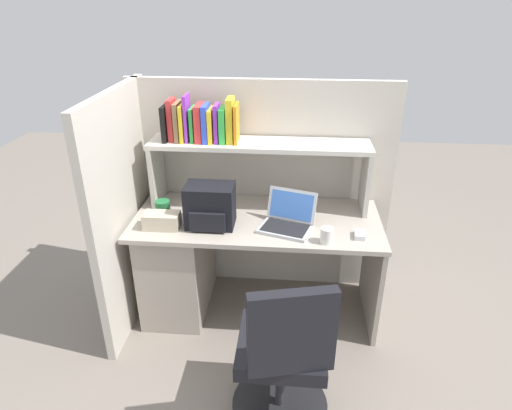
# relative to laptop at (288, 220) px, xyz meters

# --- Properties ---
(ground_plane) EXTENTS (8.00, 8.00, 0.00)m
(ground_plane) POSITION_rel_laptop_xyz_m (-0.20, 0.10, -0.78)
(ground_plane) COLOR slate
(desk) EXTENTS (1.60, 0.70, 0.73)m
(desk) POSITION_rel_laptop_xyz_m (-0.59, 0.10, -0.38)
(desk) COLOR #AAA093
(desk) RESTS_ON ground_plane
(cubicle_partition_rear) EXTENTS (1.84, 0.05, 1.55)m
(cubicle_partition_rear) POSITION_rel_laptop_xyz_m (-0.20, 0.48, -0.01)
(cubicle_partition_rear) COLOR #BCB5A8
(cubicle_partition_rear) RESTS_ON ground_plane
(cubicle_partition_left) EXTENTS (0.05, 1.06, 1.55)m
(cubicle_partition_left) POSITION_rel_laptop_xyz_m (-1.05, 0.05, -0.01)
(cubicle_partition_left) COLOR #BCB5A8
(cubicle_partition_left) RESTS_ON ground_plane
(overhead_hutch) EXTENTS (1.44, 0.28, 0.45)m
(overhead_hutch) POSITION_rel_laptop_xyz_m (-0.20, 0.30, 0.30)
(overhead_hutch) COLOR #BCB7AC
(overhead_hutch) RESTS_ON desk
(reference_books_on_shelf) EXTENTS (0.48, 0.19, 0.30)m
(reference_books_on_shelf) POSITION_rel_laptop_xyz_m (-0.58, 0.30, 0.52)
(reference_books_on_shelf) COLOR black
(reference_books_on_shelf) RESTS_ON overhead_hutch
(laptop) EXTENTS (0.37, 0.34, 0.22)m
(laptop) POSITION_rel_laptop_xyz_m (0.00, 0.00, 0.00)
(laptop) COLOR #B7BABF
(laptop) RESTS_ON desk
(backpack) EXTENTS (0.30, 0.22, 0.27)m
(backpack) POSITION_rel_laptop_xyz_m (-0.48, -0.01, 0.08)
(backpack) COLOR black
(backpack) RESTS_ON desk
(computer_mouse) EXTENTS (0.07, 0.11, 0.03)m
(computer_mouse) POSITION_rel_laptop_xyz_m (0.43, -0.08, -0.03)
(computer_mouse) COLOR silver
(computer_mouse) RESTS_ON desk
(paper_cup) EXTENTS (0.08, 0.08, 0.09)m
(paper_cup) POSITION_rel_laptop_xyz_m (0.23, -0.17, -0.00)
(paper_cup) COLOR white
(paper_cup) RESTS_ON desk
(tissue_box) EXTENTS (0.22, 0.12, 0.10)m
(tissue_box) POSITION_rel_laptop_xyz_m (-0.78, -0.08, -0.00)
(tissue_box) COLOR #BFB299
(tissue_box) RESTS_ON desk
(snack_canister) EXTENTS (0.10, 0.10, 0.10)m
(snack_canister) POSITION_rel_laptop_xyz_m (-0.82, 0.09, 0.00)
(snack_canister) COLOR #26723F
(snack_canister) RESTS_ON desk
(office_chair) EXTENTS (0.52, 0.53, 0.93)m
(office_chair) POSITION_rel_laptop_xyz_m (0.01, -0.79, -0.39)
(office_chair) COLOR black
(office_chair) RESTS_ON ground_plane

